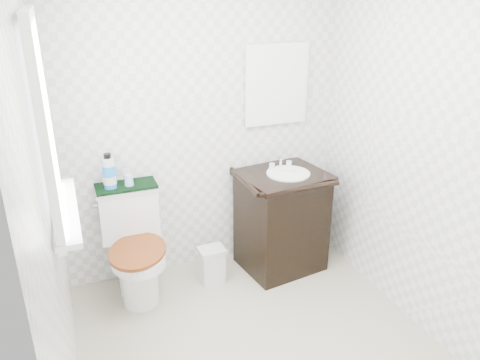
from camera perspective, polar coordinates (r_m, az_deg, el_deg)
floor at (r=3.15m, az=2.93°, el=-20.49°), size 2.40×2.40×0.00m
wall_back at (r=3.56m, az=-4.58°, el=6.97°), size 2.40×0.00×2.40m
wall_front at (r=1.62m, az=21.86°, el=-14.88°), size 2.40×0.00×2.40m
wall_left at (r=2.30m, az=-22.40°, el=-3.56°), size 0.00×2.40×2.40m
wall_right at (r=3.09m, az=22.37°, el=2.94°), size 0.00×2.40×2.40m
window at (r=2.42m, az=-22.93°, el=6.49°), size 0.02×0.70×0.90m
mirror at (r=3.69m, az=4.44°, el=11.50°), size 0.50×0.02×0.60m
toilet at (r=3.56m, az=-12.76°, el=-8.32°), size 0.49×0.68×0.81m
vanity at (r=3.77m, az=5.09°, el=-4.69°), size 0.72×0.64×0.92m
trash_bin at (r=3.71m, az=-3.43°, el=-10.21°), size 0.20×0.17×0.29m
towel at (r=3.47m, az=-13.74°, el=-0.70°), size 0.43×0.22×0.02m
mouthwash_bottle at (r=3.40m, az=-15.68°, el=0.91°), size 0.09×0.09×0.26m
cup at (r=3.43m, az=-13.40°, el=0.01°), size 0.07×0.07×0.08m
soap_bar at (r=3.69m, az=3.90°, el=1.49°), size 0.07×0.04×0.02m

